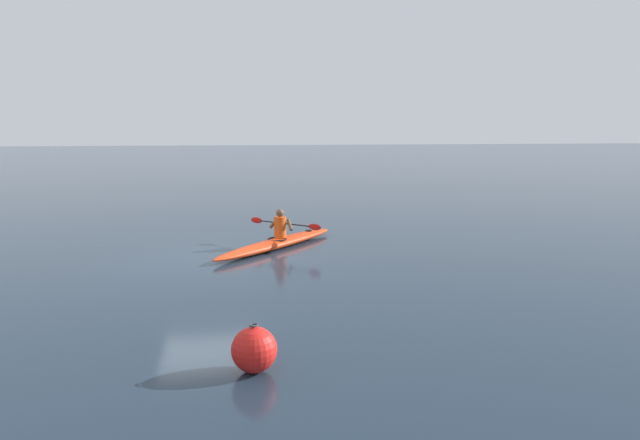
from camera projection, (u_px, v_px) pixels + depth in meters
name	position (u px, v px, depth m)	size (l,w,h in m)	color
ground_plane	(209.00, 259.00, 14.45)	(160.00, 160.00, 0.00)	#1E2D3D
kayak	(277.00, 243.00, 15.66)	(3.71, 4.06, 0.27)	red
kayaker	(281.00, 225.00, 15.71)	(1.80, 1.61, 0.78)	#E04C14
mooring_buoy_white_far	(254.00, 350.00, 7.80)	(0.62, 0.62, 0.66)	red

